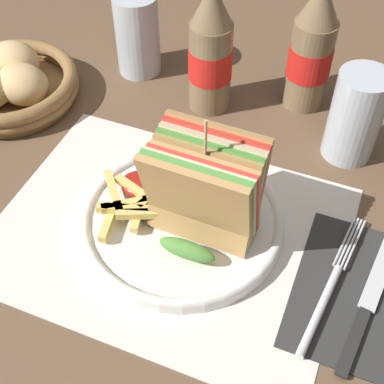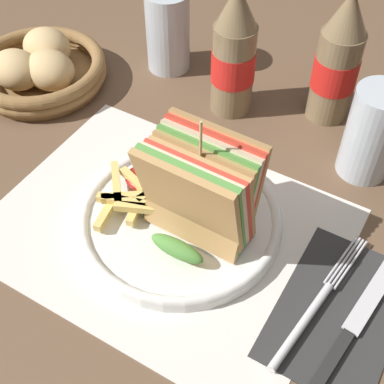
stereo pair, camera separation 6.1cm
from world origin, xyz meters
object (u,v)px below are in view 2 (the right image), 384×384
at_px(fork, 312,311).
at_px(coke_bottle_far, 338,60).
at_px(knife, 357,320).
at_px(glass_far, 168,31).
at_px(plate_main, 183,220).
at_px(glass_near, 371,138).
at_px(bread_basket, 39,68).
at_px(club_sandwich, 199,193).
at_px(coke_bottle_near, 234,54).

height_order(fork, coke_bottle_far, coke_bottle_far).
height_order(knife, glass_far, glass_far).
xyz_separation_m(plate_main, glass_near, (0.15, 0.20, 0.04)).
distance_m(knife, bread_basket, 0.56).
xyz_separation_m(fork, coke_bottle_far, (-0.10, 0.31, 0.08)).
xyz_separation_m(plate_main, glass_far, (-0.19, 0.26, 0.05)).
distance_m(coke_bottle_far, glass_near, 0.12).
bearing_deg(fork, glass_near, 103.17).
bearing_deg(glass_near, club_sandwich, -122.16).
xyz_separation_m(club_sandwich, knife, (0.19, -0.01, -0.07)).
height_order(knife, glass_near, glass_near).
bearing_deg(plate_main, glass_near, 52.78).
distance_m(fork, coke_bottle_near, 0.35).
height_order(club_sandwich, knife, club_sandwich).
bearing_deg(fork, glass_far, 147.47).
distance_m(plate_main, glass_near, 0.25).
height_order(club_sandwich, coke_bottle_far, coke_bottle_far).
relative_size(club_sandwich, glass_far, 1.28).
distance_m(club_sandwich, glass_far, 0.34).
bearing_deg(bread_basket, glass_near, 8.25).
height_order(coke_bottle_near, glass_near, coke_bottle_near).
bearing_deg(coke_bottle_near, fork, -48.48).
bearing_deg(knife, glass_far, 152.15).
distance_m(fork, knife, 0.05).
xyz_separation_m(plate_main, bread_basket, (-0.33, 0.13, 0.02)).
height_order(glass_near, bread_basket, glass_near).
relative_size(fork, glass_near, 1.58).
bearing_deg(bread_basket, coke_bottle_near, 19.27).
distance_m(fork, bread_basket, 0.53).
distance_m(plate_main, coke_bottle_near, 0.24).
height_order(plate_main, glass_near, glass_near).
xyz_separation_m(club_sandwich, bread_basket, (-0.35, 0.13, -0.05)).
bearing_deg(plate_main, coke_bottle_near, 103.78).
bearing_deg(glass_near, knife, -72.66).
bearing_deg(coke_bottle_far, glass_far, -176.66).
bearing_deg(glass_near, glass_far, 168.68).
bearing_deg(fork, coke_bottle_far, 115.58).
height_order(knife, coke_bottle_far, coke_bottle_far).
bearing_deg(coke_bottle_near, plate_main, -76.22).
xyz_separation_m(glass_far, bread_basket, (-0.14, -0.14, -0.03)).
xyz_separation_m(fork, glass_far, (-0.36, 0.30, 0.05)).
xyz_separation_m(plate_main, coke_bottle_near, (-0.05, 0.22, 0.08)).
relative_size(glass_near, glass_far, 1.00).
height_order(coke_bottle_near, bread_basket, coke_bottle_near).
xyz_separation_m(coke_bottle_near, bread_basket, (-0.27, -0.10, -0.06)).
xyz_separation_m(club_sandwich, glass_near, (0.13, 0.20, -0.02)).
bearing_deg(glass_far, bread_basket, -136.23).
height_order(plate_main, coke_bottle_far, coke_bottle_far).
distance_m(plate_main, club_sandwich, 0.07).
bearing_deg(glass_near, plate_main, -127.22).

